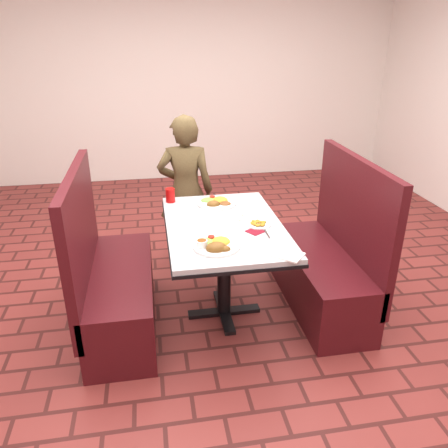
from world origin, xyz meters
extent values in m
plane|color=maroon|center=(0.00, 0.00, 0.00)|extent=(7.00, 7.00, 0.00)
cube|color=white|center=(0.00, 3.50, 1.40)|extent=(6.00, 0.04, 2.80)
cube|color=silver|center=(0.00, 0.00, 0.73)|extent=(0.80, 1.20, 0.03)
cube|color=black|center=(0.00, 0.00, 0.70)|extent=(0.81, 1.21, 0.02)
cylinder|color=black|center=(0.00, 0.00, 0.36)|extent=(0.10, 0.10, 0.69)
cube|color=black|center=(0.00, 0.00, 0.01)|extent=(0.55, 0.08, 0.03)
cube|color=black|center=(0.00, 0.00, 0.01)|extent=(0.08, 0.55, 0.03)
cube|color=#4B1116|center=(-0.75, 0.00, 0.23)|extent=(0.45, 1.20, 0.45)
cube|color=#4B1116|center=(-0.97, 0.00, 0.70)|extent=(0.06, 1.20, 0.95)
cube|color=#4B1116|center=(0.75, 0.00, 0.23)|extent=(0.45, 1.20, 0.45)
cube|color=#4B1116|center=(0.97, 0.00, 0.70)|extent=(0.06, 1.20, 0.95)
imported|color=brown|center=(-0.18, 0.94, 0.68)|extent=(0.54, 0.39, 1.36)
cylinder|color=white|center=(-0.11, -0.35, 0.76)|extent=(0.30, 0.30, 0.02)
ellipsoid|color=gold|center=(-0.08, -0.31, 0.79)|extent=(0.12, 0.12, 0.05)
ellipsoid|color=#7CB548|center=(-0.16, -0.29, 0.79)|extent=(0.12, 0.10, 0.04)
cylinder|color=red|center=(-0.13, -0.27, 0.79)|extent=(0.04, 0.04, 0.01)
ellipsoid|color=brown|center=(-0.12, -0.41, 0.80)|extent=(0.13, 0.10, 0.07)
ellipsoid|color=brown|center=(-0.07, -0.42, 0.79)|extent=(0.07, 0.05, 0.05)
cylinder|color=white|center=(-0.20, -0.36, 0.79)|extent=(0.07, 0.07, 0.04)
cylinder|color=brown|center=(-0.20, -0.36, 0.81)|extent=(0.06, 0.06, 0.01)
cylinder|color=white|center=(0.01, 0.38, 0.76)|extent=(0.30, 0.30, 0.02)
ellipsoid|color=gold|center=(0.04, 0.42, 0.80)|extent=(0.12, 0.12, 0.06)
ellipsoid|color=#7CB548|center=(-0.05, 0.44, 0.79)|extent=(0.12, 0.10, 0.04)
cylinder|color=red|center=(-0.01, 0.46, 0.79)|extent=(0.04, 0.04, 0.01)
ellipsoid|color=brown|center=(0.07, 0.34, 0.78)|extent=(0.09, 0.09, 0.03)
ellipsoid|color=brown|center=(-0.03, 0.33, 0.80)|extent=(0.10, 0.08, 0.06)
cylinder|color=white|center=(0.23, -0.06, 0.76)|extent=(0.17, 0.17, 0.01)
cube|color=maroon|center=(0.19, -0.16, 0.75)|extent=(0.14, 0.14, 0.00)
cube|color=silver|center=(0.25, -0.22, 0.76)|extent=(0.01, 0.14, 0.00)
cylinder|color=red|center=(-0.34, 0.50, 0.80)|extent=(0.07, 0.07, 0.11)
cube|color=white|center=(0.29, -0.52, 0.76)|extent=(0.23, 0.23, 0.01)
cube|color=silver|center=(-0.04, -0.36, 0.76)|extent=(0.01, 0.18, 0.00)
cube|color=silver|center=(-0.10, -0.36, 0.76)|extent=(0.02, 0.14, 0.00)
camera|label=1|loc=(-0.48, -2.75, 1.98)|focal=35.00mm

